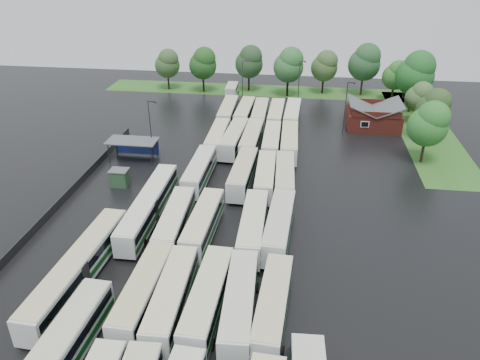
# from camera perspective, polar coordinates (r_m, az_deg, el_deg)

# --- Properties ---
(ground) EXTENTS (160.00, 160.00, 0.00)m
(ground) POSITION_cam_1_polar(r_m,az_deg,el_deg) (57.77, -3.62, -7.51)
(ground) COLOR black
(ground) RESTS_ON ground
(brick_building) EXTENTS (10.07, 8.60, 5.39)m
(brick_building) POSITION_cam_1_polar(r_m,az_deg,el_deg) (95.45, 15.92, 7.25)
(brick_building) COLOR maroon
(brick_building) RESTS_ON ground
(wash_shed) EXTENTS (8.20, 4.20, 3.58)m
(wash_shed) POSITION_cam_1_polar(r_m,az_deg,el_deg) (79.49, -12.88, 4.46)
(wash_shed) COLOR #2D2D30
(wash_shed) RESTS_ON ground
(utility_hut) EXTENTS (2.70, 2.20, 2.62)m
(utility_hut) POSITION_cam_1_polar(r_m,az_deg,el_deg) (71.88, -14.46, 0.29)
(utility_hut) COLOR #254526
(utility_hut) RESTS_ON ground
(grass_strip_north) EXTENTS (80.00, 10.00, 0.01)m
(grass_strip_north) POSITION_cam_1_polar(r_m,az_deg,el_deg) (116.24, 3.61, 10.80)
(grass_strip_north) COLOR #2F6620
(grass_strip_north) RESTS_ON ground
(grass_strip_east) EXTENTS (10.00, 50.00, 0.01)m
(grass_strip_east) POSITION_cam_1_polar(r_m,az_deg,el_deg) (98.06, 21.58, 5.73)
(grass_strip_east) COLOR #2F6620
(grass_strip_east) RESTS_ON ground
(west_fence) EXTENTS (0.10, 50.00, 1.20)m
(west_fence) POSITION_cam_1_polar(r_m,az_deg,el_deg) (71.01, -20.21, -1.61)
(west_fence) COLOR #2D2D30
(west_fence) RESTS_ON ground
(bus_r1c0) EXTENTS (2.93, 13.04, 3.62)m
(bus_r1c0) POSITION_cam_1_polar(r_m,az_deg,el_deg) (48.33, -11.64, -13.19)
(bus_r1c0) COLOR silver
(bus_r1c0) RESTS_ON ground
(bus_r1c1) EXTENTS (3.09, 13.08, 3.62)m
(bus_r1c1) POSITION_cam_1_polar(r_m,az_deg,el_deg) (47.24, -8.30, -13.97)
(bus_r1c1) COLOR silver
(bus_r1c1) RESTS_ON ground
(bus_r1c2) EXTENTS (3.14, 13.24, 3.67)m
(bus_r1c2) POSITION_cam_1_polar(r_m,az_deg,el_deg) (46.73, -3.97, -14.20)
(bus_r1c2) COLOR silver
(bus_r1c2) RESTS_ON ground
(bus_r1c3) EXTENTS (3.39, 13.24, 3.65)m
(bus_r1c3) POSITION_cam_1_polar(r_m,az_deg,el_deg) (46.11, -0.04, -14.81)
(bus_r1c3) COLOR silver
(bus_r1c3) RESTS_ON ground
(bus_r1c4) EXTENTS (3.29, 12.72, 3.51)m
(bus_r1c4) POSITION_cam_1_polar(r_m,az_deg,el_deg) (46.09, 4.04, -15.05)
(bus_r1c4) COLOR silver
(bus_r1c4) RESTS_ON ground
(bus_r2c0) EXTENTS (3.20, 12.91, 3.57)m
(bus_r2c0) POSITION_cam_1_polar(r_m,az_deg,el_deg) (58.38, -7.92, -5.03)
(bus_r2c0) COLOR silver
(bus_r2c0) RESTS_ON ground
(bus_r2c1) EXTENTS (3.12, 12.90, 3.57)m
(bus_r2c1) POSITION_cam_1_polar(r_m,az_deg,el_deg) (57.65, -4.51, -5.28)
(bus_r2c1) COLOR silver
(bus_r2c1) RESTS_ON ground
(bus_r2c3) EXTENTS (3.05, 13.28, 3.68)m
(bus_r2c3) POSITION_cam_1_polar(r_m,az_deg,el_deg) (56.75, 1.60, -5.70)
(bus_r2c3) COLOR silver
(bus_r2c3) RESTS_ON ground
(bus_r2c4) EXTENTS (3.42, 13.36, 3.69)m
(bus_r2c4) POSITION_cam_1_polar(r_m,az_deg,el_deg) (57.01, 4.79, -5.63)
(bus_r2c4) COLOR silver
(bus_r2c4) RESTS_ON ground
(bus_r3c0) EXTENTS (2.86, 12.90, 3.59)m
(bus_r3c0) POSITION_cam_1_polar(r_m,az_deg,el_deg) (70.40, -4.96, 1.11)
(bus_r3c0) COLOR silver
(bus_r3c0) RESTS_ON ground
(bus_r3c2) EXTENTS (3.19, 13.09, 3.62)m
(bus_r3c2) POSITION_cam_1_polar(r_m,az_deg,el_deg) (69.35, 0.35, 0.81)
(bus_r3c2) COLOR silver
(bus_r3c2) RESTS_ON ground
(bus_r3c3) EXTENTS (3.06, 12.59, 3.48)m
(bus_r3c3) POSITION_cam_1_polar(r_m,az_deg,el_deg) (68.72, 3.11, 0.43)
(bus_r3c3) COLOR silver
(bus_r3c3) RESTS_ON ground
(bus_r3c4) EXTENTS (3.21, 12.73, 3.51)m
(bus_r3c4) POSITION_cam_1_polar(r_m,az_deg,el_deg) (68.64, 5.47, 0.32)
(bus_r3c4) COLOR silver
(bus_r3c4) RESTS_ON ground
(bus_r4c0) EXTENTS (2.87, 12.70, 3.52)m
(bus_r4c0) POSITION_cam_1_polar(r_m,az_deg,el_deg) (82.09, -2.77, 5.09)
(bus_r4c0) COLOR silver
(bus_r4c0) RESTS_ON ground
(bus_r4c1) EXTENTS (3.47, 13.35, 3.68)m
(bus_r4c1) POSITION_cam_1_polar(r_m,az_deg,el_deg) (81.68, -0.69, 5.07)
(bus_r4c1) COLOR silver
(bus_r4c1) RESTS_ON ground
(bus_r4c2) EXTENTS (3.05, 13.17, 3.65)m
(bus_r4c2) POSITION_cam_1_polar(r_m,az_deg,el_deg) (81.34, 1.44, 4.95)
(bus_r4c2) COLOR silver
(bus_r4c2) RESTS_ON ground
(bus_r4c3) EXTENTS (2.94, 12.81, 3.55)m
(bus_r4c3) POSITION_cam_1_polar(r_m,az_deg,el_deg) (80.81, 3.87, 4.70)
(bus_r4c3) COLOR silver
(bus_r4c3) RESTS_ON ground
(bus_r4c4) EXTENTS (3.09, 13.17, 3.65)m
(bus_r4c4) POSITION_cam_1_polar(r_m,az_deg,el_deg) (80.65, 6.04, 4.60)
(bus_r4c4) COLOR silver
(bus_r4c4) RESTS_ON ground
(bus_r5c0) EXTENTS (3.05, 13.07, 3.62)m
(bus_r5c0) POSITION_cam_1_polar(r_m,az_deg,el_deg) (95.05, -1.47, 8.30)
(bus_r5c0) COLOR silver
(bus_r5c0) RESTS_ON ground
(bus_r5c1) EXTENTS (2.98, 12.73, 3.53)m
(bus_r5c1) POSITION_cam_1_polar(r_m,az_deg,el_deg) (94.62, 0.58, 8.19)
(bus_r5c1) COLOR silver
(bus_r5c1) RESTS_ON ground
(bus_r5c2) EXTENTS (2.91, 12.71, 3.53)m
(bus_r5c2) POSITION_cam_1_polar(r_m,az_deg,el_deg) (93.87, 2.45, 8.00)
(bus_r5c2) COLOR silver
(bus_r5c2) RESTS_ON ground
(bus_r5c3) EXTENTS (2.80, 12.71, 3.53)m
(bus_r5c3) POSITION_cam_1_polar(r_m,az_deg,el_deg) (93.65, 4.43, 7.90)
(bus_r5c3) COLOR silver
(bus_r5c3) RESTS_ON ground
(bus_r5c4) EXTENTS (3.13, 13.13, 3.64)m
(bus_r5c4) POSITION_cam_1_polar(r_m,az_deg,el_deg) (93.71, 6.39, 7.86)
(bus_r5c4) COLOR silver
(bus_r5c4) RESTS_ON ground
(artic_bus_west_b) EXTENTS (2.80, 19.19, 3.56)m
(artic_bus_west_b) POSITION_cam_1_polar(r_m,az_deg,el_deg) (62.21, -11.05, -3.10)
(artic_bus_west_b) COLOR silver
(artic_bus_west_b) RESTS_ON ground
(artic_bus_west_c) EXTENTS (3.70, 19.70, 3.63)m
(artic_bus_west_c) POSITION_cam_1_polar(r_m,az_deg,el_deg) (53.05, -19.09, -10.11)
(artic_bus_west_c) COLOR silver
(artic_bus_west_c) RESTS_ON ground
(minibus) EXTENTS (2.70, 6.66, 2.87)m
(minibus) POSITION_cam_1_polar(r_m,az_deg,el_deg) (110.87, -1.01, 10.88)
(minibus) COLOR silver
(minibus) RESTS_ON ground
(tree_north_0) EXTENTS (5.96, 5.96, 9.87)m
(tree_north_0) POSITION_cam_1_polar(r_m,az_deg,el_deg) (117.16, -8.81, 13.88)
(tree_north_0) COLOR black
(tree_north_0) RESTS_ON ground
(tree_north_1) EXTENTS (6.51, 6.51, 10.78)m
(tree_north_1) POSITION_cam_1_polar(r_m,az_deg,el_deg) (113.89, -4.49, 14.03)
(tree_north_1) COLOR black
(tree_north_1) RESTS_ON ground
(tree_north_2) EXTENTS (6.63, 6.63, 10.99)m
(tree_north_2) POSITION_cam_1_polar(r_m,az_deg,el_deg) (114.47, 1.19, 14.24)
(tree_north_2) COLOR black
(tree_north_2) RESTS_ON ground
(tree_north_3) EXTENTS (6.92, 6.92, 11.46)m
(tree_north_3) POSITION_cam_1_polar(r_m,az_deg,el_deg) (110.69, 6.03, 13.81)
(tree_north_3) COLOR black
(tree_north_3) RESTS_ON ground
(tree_north_4) EXTENTS (6.21, 6.21, 10.28)m
(tree_north_4) POSITION_cam_1_polar(r_m,az_deg,el_deg) (114.23, 10.33, 13.56)
(tree_north_4) COLOR black
(tree_north_4) RESTS_ON ground
(tree_north_5) EXTENTS (7.35, 7.35, 12.17)m
(tree_north_5) POSITION_cam_1_polar(r_m,az_deg,el_deg) (114.42, 15.03, 13.74)
(tree_north_5) COLOR #3A2313
(tree_north_5) RESTS_ON ground
(tree_north_6) EXTENTS (5.61, 5.61, 9.28)m
(tree_north_6) POSITION_cam_1_polar(r_m,az_deg,el_deg) (115.21, 19.77, 12.21)
(tree_north_6) COLOR #322516
(tree_north_6) RESTS_ON ground
(tree_east_0) EXTENTS (6.40, 6.40, 10.60)m
(tree_east_0) POSITION_cam_1_polar(r_m,az_deg,el_deg) (80.79, 22.10, 6.40)
(tree_east_0) COLOR #322319
(tree_east_0) RESTS_ON ground
(tree_east_1) EXTENTS (5.91, 5.91, 9.79)m
(tree_east_1) POSITION_cam_1_polar(r_m,az_deg,el_deg) (91.11, 22.61, 8.21)
(tree_east_1) COLOR black
(tree_east_1) RESTS_ON ground
(tree_east_2) EXTENTS (5.19, 5.16, 8.54)m
(tree_east_2) POSITION_cam_1_polar(r_m,az_deg,el_deg) (99.47, 21.05, 9.48)
(tree_east_2) COLOR #322414
(tree_east_2) RESTS_ON ground
(tree_east_3) EXTENTS (7.89, 7.89, 13.07)m
(tree_east_3) POSITION_cam_1_polar(r_m,az_deg,el_deg) (105.35, 20.70, 12.13)
(tree_east_3) COLOR #331E10
(tree_east_3) RESTS_ON ground
(tree_east_4) EXTENTS (5.67, 5.64, 9.35)m
(tree_east_4) POSITION_cam_1_polar(r_m,az_deg,el_deg) (112.24, 18.50, 12.06)
(tree_east_4) COLOR black
(tree_east_4) RESTS_ON ground
(lamp_post_ne) EXTENTS (1.53, 0.30, 9.95)m
(lamp_post_ne) POSITION_cam_1_polar(r_m,az_deg,el_deg) (89.75, 12.84, 9.01)
(lamp_post_ne) COLOR #2D2D30
(lamp_post_ne) RESTS_ON ground
(lamp_post_nw) EXTENTS (1.53, 0.30, 9.94)m
(lamp_post_nw) POSITION_cam_1_polar(r_m,az_deg,el_deg) (78.58, -10.81, 6.59)
(lamp_post_nw) COLOR #2D2D30
(lamp_post_nw) RESTS_ON ground
(lamp_post_back_w) EXTENTS (1.48, 0.29, 9.61)m
(lamp_post_back_w) POSITION_cam_1_polar(r_m,az_deg,el_deg) (105.20, 0.36, 12.23)
(lamp_post_back_w) COLOR #2D2D30
(lamp_post_back_w) RESTS_ON ground
(lamp_post_back_e) EXTENTS (1.47, 0.29, 9.52)m
(lamp_post_back_e) POSITION_cam_1_polar(r_m,az_deg,el_deg) (106.05, 7.28, 12.12)
(lamp_post_back_e) COLOR #2D2D30
(lamp_post_back_e) RESTS_ON ground
(puddle_2) EXTENTS (5.07, 5.07, 0.01)m
(puddle_2) POSITION_cam_1_polar(r_m,az_deg,el_deg) (61.99, -10.48, -5.29)
(puddle_2) COLOR black
(puddle_2) RESTS_ON ground
(puddle_3) EXTENTS (4.77, 4.77, 0.01)m
(puddle_3) POSITION_cam_1_polar(r_m,az_deg,el_deg) (54.04, 3.33, -10.29)
(puddle_3) COLOR black
(puddle_3) RESTS_ON ground
(puddle_4) EXTENTS (3.32, 3.32, 0.01)m
(puddle_4) POSITION_cam_1_polar(r_m,az_deg,el_deg) (44.60, 7.78, -20.61)
(puddle_4) COLOR black
(puddle_4) RESTS_ON ground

